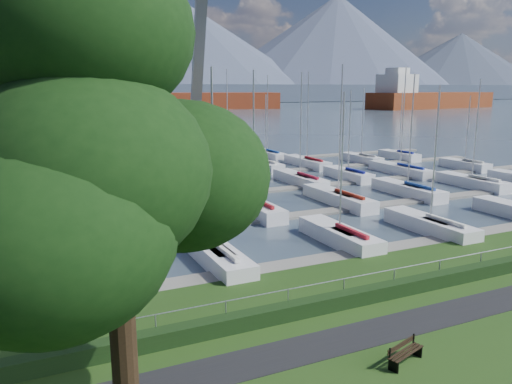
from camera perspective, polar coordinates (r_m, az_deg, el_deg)
path at (r=23.11m, az=16.42°, el=-14.34°), size 160.00×2.00×0.04m
water at (r=278.87m, az=-22.32°, el=8.86°), size 800.00×540.00×0.20m
hedge at (r=24.77m, az=12.44°, el=-11.43°), size 80.00×0.70×0.70m
fence at (r=24.75m, az=11.97°, el=-9.30°), size 80.00×0.04×0.04m
foothill at (r=348.62m, az=-23.03°, el=10.29°), size 900.00×80.00×12.00m
mountains at (r=425.06m, az=-22.89°, el=15.93°), size 1190.00×360.00×115.00m
docks at (r=47.62m, az=-7.13°, el=-0.65°), size 90.00×41.60×0.25m
bench_left at (r=20.14m, az=16.65°, el=-17.18°), size 1.84×0.93×0.85m
tree at (r=12.74m, az=-18.47°, el=4.99°), size 9.44×9.22×13.74m
crane at (r=47.50m, az=-6.74°, el=6.11°), size 5.77×13.49×22.35m
cargo_ship_mid at (r=246.12m, az=-10.26°, el=10.18°), size 101.62×36.91×21.50m
cargo_ship_east at (r=267.19m, az=18.92°, el=9.92°), size 77.19×28.06×21.50m
sailboat_fleet at (r=49.27m, az=-9.99°, el=6.30°), size 76.01×49.36×13.08m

